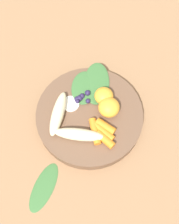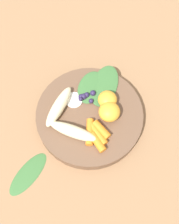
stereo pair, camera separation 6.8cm
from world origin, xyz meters
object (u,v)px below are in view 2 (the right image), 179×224
bowl (90,116)px  orange_segment_near (107,99)px  banana_peeled_right (59,106)px  banana_peeled_left (73,131)px  kale_leaf_stray (28,174)px

bowl → orange_segment_near: bearing=-64.0°
banana_peeled_right → orange_segment_near: size_ratio=2.49×
bowl → orange_segment_near: (0.02, -0.05, 0.03)m
banana_peeled_left → orange_segment_near: orange_segment_near is taller
orange_segment_near → kale_leaf_stray: 0.25m
orange_segment_near → kale_leaf_stray: bearing=123.7°
kale_leaf_stray → bowl: bearing=171.0°
bowl → orange_segment_near: size_ratio=5.65×
orange_segment_near → bowl: bearing=116.0°
banana_peeled_right → bowl: bearing=106.1°
kale_leaf_stray → orange_segment_near: bearing=168.9°
banana_peeled_left → kale_leaf_stray: bearing=-118.8°
orange_segment_near → banana_peeled_right: bearing=89.7°
bowl → banana_peeled_left: bearing=134.7°
orange_segment_near → kale_leaf_stray: (-0.14, 0.20, -0.04)m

